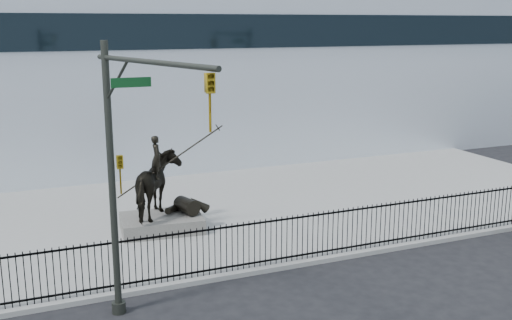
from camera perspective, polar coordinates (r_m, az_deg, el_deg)
name	(u,v)px	position (r m, az deg, el deg)	size (l,w,h in m)	color
ground	(353,273)	(18.66, 9.25, -10.59)	(120.00, 120.00, 0.00)	black
plaza	(262,207)	(24.46, 0.57, -4.48)	(30.00, 12.00, 0.15)	gray
building	(175,73)	(35.76, -7.76, 8.18)	(44.00, 14.00, 9.00)	white
picket_fence	(333,232)	(19.32, 7.38, -6.82)	(22.10, 0.10, 1.50)	black
statue_plinth	(162,223)	(21.74, -8.98, -5.96)	(2.83, 1.94, 0.53)	#504E49
equestrian_statue	(162,186)	(21.35, -8.96, -2.45)	(3.61, 2.42, 3.07)	black
traffic_signal_left	(127,169)	(14.43, -12.15, -0.86)	(1.52, 4.84, 7.00)	#262A24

